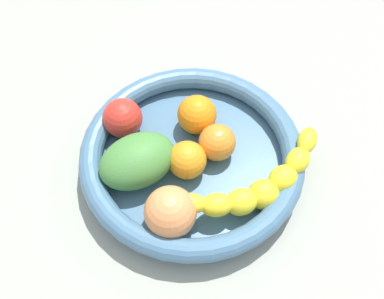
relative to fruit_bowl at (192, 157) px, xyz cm
name	(u,v)px	position (x,y,z in cm)	size (l,w,h in cm)	color
kitchen_counter	(192,172)	(0.00, 0.00, -4.24)	(120.00, 120.00, 3.00)	#979C90
fruit_bowl	(192,157)	(0.00, 0.00, 0.00)	(33.72, 33.72, 5.30)	teal
banana_draped_left	(260,185)	(6.82, -8.91, 2.19)	(24.89, 10.28, 5.34)	yellow
orange_front	(187,160)	(-1.25, -1.39, 2.04)	(5.69, 5.69, 5.69)	orange
orange_mid_left	(197,115)	(2.92, 5.75, 2.27)	(6.14, 6.14, 6.14)	orange
orange_mid_right	(218,143)	(4.00, -0.18, 2.02)	(5.65, 5.65, 5.65)	orange
tomato_red	(123,118)	(-8.06, 9.06, 2.30)	(6.20, 6.20, 6.20)	red
mango_green	(137,161)	(-8.16, 0.62, 2.61)	(11.47, 8.35, 6.82)	#47883D
peach_blush	(170,212)	(-6.32, -8.78, 2.80)	(7.19, 7.19, 7.19)	#F19355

